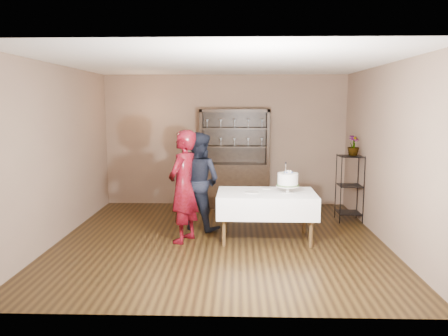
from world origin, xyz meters
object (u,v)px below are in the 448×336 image
(china_hutch, at_px, (234,175))
(cake_table, at_px, (266,203))
(plant_etagere, at_px, (350,185))
(woman, at_px, (183,186))
(man, at_px, (198,181))
(cake, at_px, (288,180))
(potted_plant, at_px, (353,145))

(china_hutch, relative_size, cake_table, 1.32)
(plant_etagere, bearing_deg, woman, -155.53)
(man, distance_m, cake, 1.55)
(woman, bearing_deg, potted_plant, 136.67)
(woman, distance_m, potted_plant, 3.23)
(plant_etagere, relative_size, man, 0.73)
(china_hutch, relative_size, cake, 4.16)
(cake_table, bearing_deg, potted_plant, 36.70)
(plant_etagere, relative_size, cake, 2.49)
(woman, bearing_deg, cake_table, 117.52)
(plant_etagere, xyz_separation_m, man, (-2.68, -0.59, 0.17))
(cake_table, xyz_separation_m, potted_plant, (1.62, 1.21, 0.79))
(plant_etagere, relative_size, cake_table, 0.79)
(cake_table, xyz_separation_m, cake, (0.32, -0.03, 0.37))
(cake_table, height_order, cake, cake)
(plant_etagere, relative_size, woman, 0.70)
(plant_etagere, height_order, woman, woman)
(cake, bearing_deg, cake_table, 174.98)
(cake_table, xyz_separation_m, man, (-1.10, 0.58, 0.25))
(plant_etagere, height_order, potted_plant, potted_plant)
(woman, relative_size, cake, 3.58)
(woman, height_order, man, woman)
(potted_plant, bearing_deg, cake_table, -143.30)
(woman, relative_size, man, 1.05)
(china_hutch, xyz_separation_m, cake, (0.83, -2.25, 0.28))
(china_hutch, xyz_separation_m, plant_etagere, (2.08, -1.05, -0.01))
(plant_etagere, distance_m, man, 2.75)
(cake_table, bearing_deg, woman, -174.37)
(woman, xyz_separation_m, cake, (1.59, 0.10, 0.08))
(china_hutch, bearing_deg, potted_plant, -25.38)
(woman, distance_m, cake, 1.60)
(china_hutch, bearing_deg, cake_table, -77.15)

